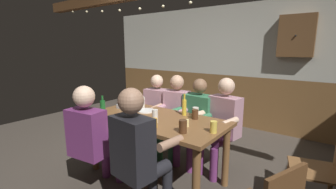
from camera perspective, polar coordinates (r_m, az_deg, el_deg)
The scene contains 27 objects.
ground_plane at distance 3.21m, azimuth -1.32°, elevation -18.41°, with size 7.74×7.74×0.00m, color #423A33.
back_wall_upper at distance 4.93m, azimuth 16.88°, elevation 12.53°, with size 6.45×0.12×1.39m, color beige.
back_wall_wainscot at distance 5.05m, azimuth 16.08°, elevation -1.35°, with size 6.45×0.12×1.03m, color brown.
dining_table at distance 2.84m, azimuth -3.05°, elevation -7.89°, with size 1.70×0.84×0.77m.
person_0 at distance 3.66m, azimuth -3.39°, elevation -3.60°, with size 0.53×0.56×1.18m.
person_1 at distance 3.43m, azimuth 1.54°, elevation -4.42°, with size 0.53×0.54×1.21m.
person_2 at distance 3.25m, azimuth 6.90°, elevation -5.53°, with size 0.58×0.55×1.18m.
person_3 at distance 3.08m, azimuth 12.95°, elevation -6.32°, with size 0.58×0.57×1.22m.
person_4 at distance 2.67m, azimuth -18.06°, elevation -9.33°, with size 0.57×0.56×1.22m.
person_5 at distance 2.16m, azimuth -7.28°, elevation -13.18°, with size 0.55×0.55×1.27m.
chair_empty_near_left at distance 2.73m, azimuth 34.12°, elevation -14.96°, with size 0.54×0.54×0.88m.
table_candle at distance 2.48m, azimuth 4.74°, elevation -7.00°, with size 0.04×0.04×0.08m, color #F9E08C.
condiment_caddy at distance 3.27m, azimuth -11.15°, elevation -2.89°, with size 0.14×0.10×0.05m, color #B2B7BC.
plate_0 at distance 3.08m, azimuth -5.42°, elevation -3.97°, with size 0.24×0.24×0.01m, color white.
bottle_0 at distance 2.88m, azimuth 4.01°, elevation -3.06°, with size 0.05×0.05×0.27m.
bottle_1 at distance 3.14m, azimuth -15.71°, elevation -2.68°, with size 0.07×0.07×0.21m.
pint_glass_0 at distance 3.25m, azimuth -6.37°, elevation -1.92°, with size 0.08×0.08×0.15m, color white.
pint_glass_1 at distance 2.81m, azimuth -9.51°, elevation -4.63°, with size 0.08×0.08×0.11m, color gold.
pint_glass_2 at distance 2.46m, azimuth -3.34°, elevation -6.95°, with size 0.06×0.06×0.10m, color gold.
pint_glass_3 at distance 2.75m, azimuth 6.66°, elevation -4.87°, with size 0.07×0.07×0.11m, color #4C2D19.
pint_glass_4 at distance 2.60m, azimuth -3.21°, elevation -5.33°, with size 0.07×0.07×0.15m, color white.
pint_glass_5 at distance 2.30m, azimuth 3.66°, elevation -7.84°, with size 0.08×0.08×0.13m, color #4C2D19.
pint_glass_6 at distance 2.35m, azimuth 11.10°, elevation -7.81°, with size 0.07×0.07×0.12m, color #E5C64C.
pint_glass_7 at distance 3.46m, azimuth -9.88°, elevation -1.30°, with size 0.07×0.07×0.14m, color white.
pint_glass_8 at distance 2.86m, azimuth 6.76°, elevation -4.21°, with size 0.07×0.07×0.11m, color white.
wall_dart_cabinet at distance 4.55m, azimuth 28.94°, elevation 12.48°, with size 0.56×0.15×0.70m.
string_lights at distance 3.06m, azimuth 2.05°, elevation 21.99°, with size 4.55×0.04×0.15m.
Camera 1 is at (1.73, -2.18, 1.60)m, focal length 24.86 mm.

